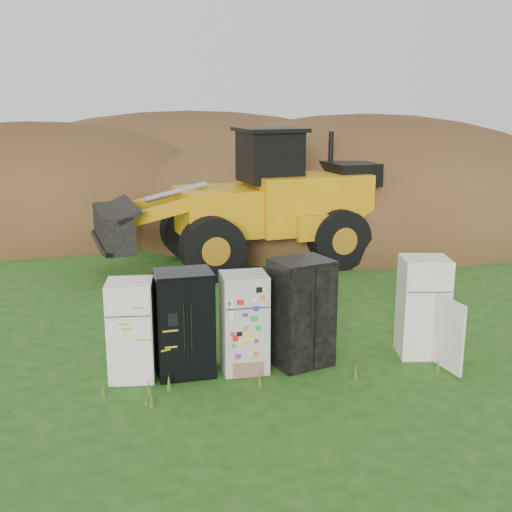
{
  "coord_description": "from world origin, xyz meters",
  "views": [
    {
      "loc": [
        -2.33,
        -9.44,
        4.22
      ],
      "look_at": [
        -0.03,
        2.0,
        1.35
      ],
      "focal_mm": 45.0,
      "sensor_mm": 36.0,
      "label": 1
    }
  ],
  "objects_px": {
    "wheel_loader": "(237,198)",
    "fridge_dark_mid": "(301,312)",
    "fridge_leftmost": "(131,330)",
    "fridge_open_door": "(423,307)",
    "fridge_black_side": "(184,323)",
    "fridge_sticker": "(244,322)"
  },
  "relations": [
    {
      "from": "wheel_loader",
      "to": "fridge_dark_mid",
      "type": "bearing_deg",
      "value": -98.64
    },
    {
      "from": "fridge_leftmost",
      "to": "fridge_open_door",
      "type": "height_order",
      "value": "fridge_open_door"
    },
    {
      "from": "fridge_leftmost",
      "to": "fridge_dark_mid",
      "type": "bearing_deg",
      "value": 6.12
    },
    {
      "from": "fridge_leftmost",
      "to": "wheel_loader",
      "type": "bearing_deg",
      "value": 72.66
    },
    {
      "from": "fridge_dark_mid",
      "to": "fridge_leftmost",
      "type": "bearing_deg",
      "value": 163.29
    },
    {
      "from": "fridge_open_door",
      "to": "wheel_loader",
      "type": "height_order",
      "value": "wheel_loader"
    },
    {
      "from": "fridge_open_door",
      "to": "fridge_dark_mid",
      "type": "bearing_deg",
      "value": -169.44
    },
    {
      "from": "fridge_black_side",
      "to": "fridge_open_door",
      "type": "distance_m",
      "value": 3.98
    },
    {
      "from": "fridge_sticker",
      "to": "fridge_open_door",
      "type": "relative_size",
      "value": 0.94
    },
    {
      "from": "fridge_dark_mid",
      "to": "fridge_open_door",
      "type": "height_order",
      "value": "fridge_dark_mid"
    },
    {
      "from": "fridge_black_side",
      "to": "fridge_open_door",
      "type": "xyz_separation_m",
      "value": [
        3.98,
        0.01,
        0.01
      ]
    },
    {
      "from": "fridge_leftmost",
      "to": "fridge_black_side",
      "type": "height_order",
      "value": "fridge_black_side"
    },
    {
      "from": "fridge_black_side",
      "to": "wheel_loader",
      "type": "xyz_separation_m",
      "value": [
        1.95,
        6.5,
        0.92
      ]
    },
    {
      "from": "fridge_dark_mid",
      "to": "wheel_loader",
      "type": "xyz_separation_m",
      "value": [
        0.07,
        6.48,
        0.88
      ]
    },
    {
      "from": "fridge_sticker",
      "to": "fridge_open_door",
      "type": "distance_m",
      "value": 3.05
    },
    {
      "from": "fridge_leftmost",
      "to": "fridge_open_door",
      "type": "distance_m",
      "value": 4.8
    },
    {
      "from": "fridge_black_side",
      "to": "fridge_open_door",
      "type": "bearing_deg",
      "value": -3.03
    },
    {
      "from": "fridge_open_door",
      "to": "fridge_leftmost",
      "type": "bearing_deg",
      "value": -169.0
    },
    {
      "from": "fridge_leftmost",
      "to": "wheel_loader",
      "type": "xyz_separation_m",
      "value": [
        2.76,
        6.5,
        0.97
      ]
    },
    {
      "from": "fridge_dark_mid",
      "to": "wheel_loader",
      "type": "bearing_deg",
      "value": 72.26
    },
    {
      "from": "fridge_sticker",
      "to": "fridge_dark_mid",
      "type": "height_order",
      "value": "fridge_dark_mid"
    },
    {
      "from": "fridge_black_side",
      "to": "wheel_loader",
      "type": "bearing_deg",
      "value": 70.16
    }
  ]
}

